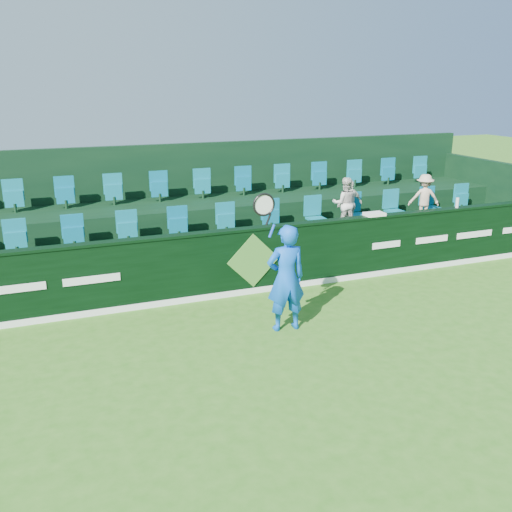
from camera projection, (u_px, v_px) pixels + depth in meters
name	position (u px, v px, depth m)	size (l,w,h in m)	color
ground	(353.00, 386.00, 8.02)	(60.00, 60.00, 0.00)	#306E1A
sponsor_hoarding	(251.00, 260.00, 11.38)	(16.00, 0.25, 1.35)	black
stand_tier_front	(233.00, 258.00, 12.44)	(16.00, 2.00, 0.80)	black
stand_tier_back	(208.00, 227.00, 14.06)	(16.00, 1.80, 1.30)	black
stand_rear	(202.00, 201.00, 14.29)	(16.00, 4.10, 2.60)	black
seat_row_front	(227.00, 223.00, 12.59)	(13.50, 0.50, 0.60)	#0F6F81
seat_row_back	(203.00, 187.00, 14.05)	(13.50, 0.50, 0.60)	#0F6F81
tennis_player	(286.00, 277.00, 9.59)	(1.04, 0.48, 2.49)	blue
spectator_left	(345.00, 203.00, 13.12)	(0.58, 0.46, 1.20)	silver
spectator_middle	(350.00, 204.00, 13.17)	(0.67, 0.28, 1.15)	white
spectator_right	(424.00, 198.00, 13.90)	(0.74, 0.43, 1.15)	#CBB08F
towel	(374.00, 214.00, 12.16)	(0.43, 0.28, 0.06)	white
drinks_bottle	(457.00, 203.00, 12.89)	(0.07, 0.07, 0.23)	silver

